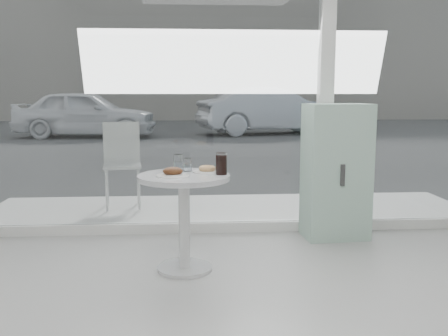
{
  "coord_description": "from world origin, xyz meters",
  "views": [
    {
      "loc": [
        -0.45,
        -1.93,
        1.4
      ],
      "look_at": [
        -0.2,
        1.7,
        0.85
      ],
      "focal_mm": 40.0,
      "sensor_mm": 36.0,
      "label": 1
    }
  ],
  "objects": [
    {
      "name": "car_white",
      "position": [
        -3.75,
        14.3,
        0.75
      ],
      "size": [
        4.52,
        2.05,
        1.51
      ],
      "primitive_type": "imported",
      "rotation": [
        0.0,
        0.0,
        1.51
      ],
      "color": "white",
      "rests_on": "street"
    },
    {
      "name": "patio_chair",
      "position": [
        -1.26,
        4.04,
        0.62
      ],
      "size": [
        0.49,
        0.49,
        1.0
      ],
      "rotation": [
        0.0,
        0.0,
        0.13
      ],
      "color": "silver",
      "rests_on": "patio_deck"
    },
    {
      "name": "storefront",
      "position": [
        0.07,
        3.0,
        1.71
      ],
      "size": [
        5.0,
        0.14,
        3.0
      ],
      "color": "white",
      "rests_on": "ground"
    },
    {
      "name": "cola_glass",
      "position": [
        -0.21,
        1.89,
        0.85
      ],
      "size": [
        0.09,
        0.09,
        0.17
      ],
      "color": "white",
      "rests_on": "main_table"
    },
    {
      "name": "street",
      "position": [
        0.0,
        16.0,
        -0.0
      ],
      "size": [
        40.0,
        24.0,
        0.0
      ],
      "primitive_type": "cube",
      "color": "#313131",
      "rests_on": "ground"
    },
    {
      "name": "plate_fritter",
      "position": [
        -0.58,
        1.83,
        0.8
      ],
      "size": [
        0.25,
        0.25,
        0.07
      ],
      "color": "white",
      "rests_on": "main_table"
    },
    {
      "name": "water_tumbler_a",
      "position": [
        -0.55,
        2.13,
        0.83
      ],
      "size": [
        0.08,
        0.08,
        0.13
      ],
      "color": "white",
      "rests_on": "main_table"
    },
    {
      "name": "water_tumbler_b",
      "position": [
        -0.47,
        2.07,
        0.82
      ],
      "size": [
        0.07,
        0.07,
        0.11
      ],
      "color": "white",
      "rests_on": "main_table"
    },
    {
      "name": "plate_donut",
      "position": [
        -0.31,
        2.0,
        0.79
      ],
      "size": [
        0.23,
        0.23,
        0.05
      ],
      "color": "white",
      "rests_on": "main_table"
    },
    {
      "name": "far_building",
      "position": [
        0.0,
        25.0,
        4.0
      ],
      "size": [
        40.0,
        2.0,
        8.0
      ],
      "primitive_type": "cube",
      "color": "gray",
      "rests_on": "ground"
    },
    {
      "name": "patio_deck",
      "position": [
        0.0,
        3.8,
        0.03
      ],
      "size": [
        5.6,
        1.6,
        0.05
      ],
      "primitive_type": "cube",
      "color": "white",
      "rests_on": "ground"
    },
    {
      "name": "main_table",
      "position": [
        -0.5,
        1.9,
        0.55
      ],
      "size": [
        0.72,
        0.72,
        0.77
      ],
      "color": "silver",
      "rests_on": "ground"
    },
    {
      "name": "mint_cabinet",
      "position": [
        0.95,
        2.73,
        0.65
      ],
      "size": [
        0.63,
        0.44,
        1.3
      ],
      "rotation": [
        0.0,
        0.0,
        0.07
      ],
      "color": "#90B7A5",
      "rests_on": "ground"
    },
    {
      "name": "car_silver",
      "position": [
        2.28,
        15.07,
        0.8
      ],
      "size": [
        5.1,
        2.72,
        1.6
      ],
      "primitive_type": "imported",
      "rotation": [
        0.0,
        0.0,
        1.79
      ],
      "color": "#B4B6BC",
      "rests_on": "street"
    }
  ]
}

